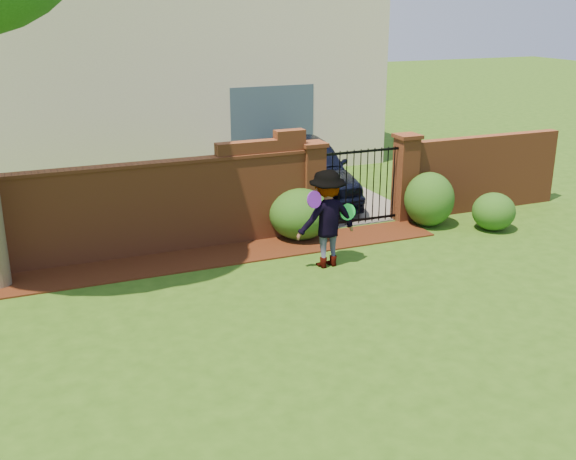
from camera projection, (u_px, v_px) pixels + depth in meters
name	position (u px, v px, depth m)	size (l,w,h in m)	color
ground	(275.00, 335.00, 9.78)	(80.00, 80.00, 0.01)	#2A5014
mulch_bed	(159.00, 264.00, 12.35)	(11.10, 1.08, 0.03)	#351509
brick_wall	(89.00, 213.00, 12.25)	(8.70, 0.31, 2.16)	brown
brick_wall_return	(481.00, 173.00, 15.41)	(4.00, 0.25, 1.70)	brown
pillar_left	(312.00, 187.00, 13.85)	(0.50, 0.50, 1.88)	brown
pillar_right	(405.00, 177.00, 14.65)	(0.50, 0.50, 1.88)	brown
iron_gate	(360.00, 187.00, 14.28)	(1.78, 0.03, 1.60)	black
driveway	(287.00, 182.00, 18.05)	(3.20, 8.00, 0.01)	slate
house	(154.00, 52.00, 19.63)	(12.40, 6.40, 6.30)	beige
car	(308.00, 170.00, 16.05)	(1.79, 4.44, 1.51)	black
shrub_left	(300.00, 214.00, 13.60)	(1.24, 1.24, 1.02)	#174916
shrub_middle	(429.00, 199.00, 14.37)	(1.05, 1.05, 1.15)	#174916
shrub_right	(494.00, 211.00, 14.16)	(0.89, 0.89, 0.79)	#174916
man	(327.00, 219.00, 12.04)	(1.14, 0.66, 1.76)	gray
frisbee_purple	(314.00, 200.00, 11.66)	(0.30, 0.30, 0.03)	#681BAA
frisbee_green	(348.00, 212.00, 12.13)	(0.30, 0.30, 0.03)	#1CD348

